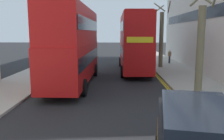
{
  "coord_description": "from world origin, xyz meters",
  "views": [
    {
      "loc": [
        0.81,
        -1.82,
        3.84
      ],
      "look_at": [
        0.5,
        11.0,
        1.8
      ],
      "focal_mm": 37.91,
      "sensor_mm": 36.0,
      "label": 1
    }
  ],
  "objects": [
    {
      "name": "kerb_line_inner",
      "position": [
        4.24,
        14.0,
        0.0
      ],
      "size": [
        0.1,
        56.0,
        0.01
      ],
      "primitive_type": "cube",
      "color": "yellow",
      "rests_on": "ground"
    },
    {
      "name": "street_tree_far",
      "position": [
        5.48,
        23.8,
        3.24
      ],
      "size": [
        1.75,
        1.72,
        6.86
      ],
      "color": "#6B6047",
      "rests_on": "sidewalk_right"
    },
    {
      "name": "pedestrian_far",
      "position": [
        7.09,
        26.82,
        0.99
      ],
      "size": [
        0.34,
        0.22,
        1.62
      ],
      "color": "#2D2D38",
      "rests_on": "sidewalk_right"
    },
    {
      "name": "double_decker_bus_away",
      "position": [
        -2.46,
        15.55,
        3.03
      ],
      "size": [
        2.87,
        10.83,
        5.64
      ],
      "color": "red",
      "rests_on": "ground"
    },
    {
      "name": "street_tree_mid",
      "position": [
        5.49,
        11.7,
        2.92
      ],
      "size": [
        1.9,
        1.79,
        6.23
      ],
      "color": "#6B6047",
      "rests_on": "sidewalk_right"
    },
    {
      "name": "kerb_line_outer",
      "position": [
        4.4,
        14.0,
        0.0
      ],
      "size": [
        0.1,
        56.0,
        0.01
      ],
      "primitive_type": "cube",
      "color": "yellow",
      "rests_on": "ground"
    },
    {
      "name": "double_decker_bus_oncoming",
      "position": [
        2.42,
        21.59,
        3.03
      ],
      "size": [
        2.9,
        10.84,
        5.64
      ],
      "color": "#B20F0F",
      "rests_on": "ground"
    },
    {
      "name": "sidewalk_right",
      "position": [
        6.5,
        16.0,
        0.07
      ],
      "size": [
        4.0,
        80.0,
        0.14
      ],
      "primitive_type": "cube",
      "color": "#ADA89E",
      "rests_on": "ground"
    },
    {
      "name": "street_tree_near",
      "position": [
        5.54,
        36.95,
        3.31
      ],
      "size": [
        1.85,
        2.11,
        6.61
      ],
      "color": "#6B6047",
      "rests_on": "sidewalk_right"
    },
    {
      "name": "sidewalk_left",
      "position": [
        -6.5,
        16.0,
        0.07
      ],
      "size": [
        4.0,
        80.0,
        0.14
      ],
      "primitive_type": "cube",
      "color": "#ADA89E",
      "rests_on": "ground"
    }
  ]
}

